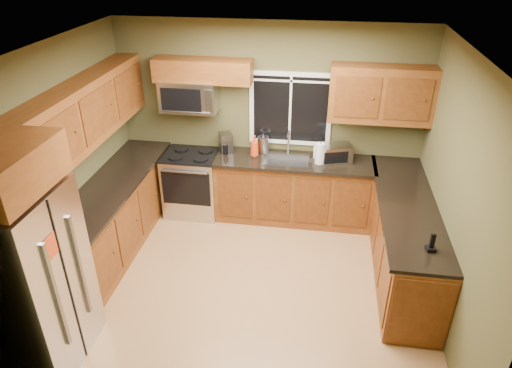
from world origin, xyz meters
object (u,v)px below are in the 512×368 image
(paper_towel_roll, at_px, (320,153))
(microwave, at_px, (189,96))
(kettle, at_px, (263,144))
(cordless_phone, at_px, (431,246))
(refrigerator, at_px, (31,281))
(range, at_px, (193,183))
(coffee_maker, at_px, (226,143))
(soap_bottle_b, at_px, (317,150))
(toaster_oven, at_px, (336,153))
(soap_bottle_a, at_px, (254,146))

(paper_towel_roll, bearing_deg, microwave, 174.43)
(kettle, xyz_separation_m, cordless_phone, (1.92, -1.99, -0.08))
(microwave, xyz_separation_m, kettle, (1.00, 0.04, -0.66))
(refrigerator, xyz_separation_m, range, (0.69, 2.77, -0.43))
(coffee_maker, distance_m, kettle, 0.52)
(microwave, relative_size, cordless_phone, 3.93)
(soap_bottle_b, bearing_deg, kettle, 177.08)
(coffee_maker, height_order, kettle, kettle)
(coffee_maker, distance_m, paper_towel_roll, 1.32)
(paper_towel_roll, bearing_deg, toaster_oven, 23.58)
(coffee_maker, bearing_deg, paper_towel_roll, -7.22)
(coffee_maker, relative_size, paper_towel_roll, 0.87)
(toaster_oven, bearing_deg, microwave, 177.71)
(paper_towel_roll, height_order, cordless_phone, paper_towel_roll)
(refrigerator, relative_size, kettle, 6.20)
(cordless_phone, bearing_deg, toaster_oven, 116.17)
(microwave, distance_m, cordless_phone, 3.58)
(toaster_oven, relative_size, cordless_phone, 2.33)
(paper_towel_roll, xyz_separation_m, soap_bottle_a, (-0.89, 0.08, 0.01))
(toaster_oven, relative_size, coffee_maker, 1.65)
(kettle, bearing_deg, microwave, -177.47)
(refrigerator, height_order, cordless_phone, refrigerator)
(coffee_maker, height_order, paper_towel_roll, paper_towel_roll)
(range, relative_size, microwave, 1.23)
(range, relative_size, soap_bottle_b, 4.39)
(toaster_oven, bearing_deg, soap_bottle_b, 161.39)
(toaster_oven, relative_size, soap_bottle_b, 2.11)
(kettle, distance_m, soap_bottle_b, 0.75)
(microwave, height_order, toaster_oven, microwave)
(paper_towel_roll, xyz_separation_m, soap_bottle_b, (-0.04, 0.18, -0.04))
(range, bearing_deg, microwave, 90.02)
(microwave, bearing_deg, range, -89.98)
(kettle, relative_size, soap_bottle_a, 0.97)
(microwave, xyz_separation_m, cordless_phone, (2.92, -1.94, -0.73))
(refrigerator, relative_size, soap_bottle_a, 6.01)
(toaster_oven, height_order, cordless_phone, toaster_oven)
(range, height_order, soap_bottle_b, soap_bottle_b)
(range, relative_size, coffee_maker, 3.43)
(soap_bottle_a, height_order, cordless_phone, soap_bottle_a)
(range, relative_size, kettle, 3.23)
(range, bearing_deg, paper_towel_roll, -1.23)
(coffee_maker, xyz_separation_m, soap_bottle_a, (0.42, -0.09, 0.02))
(microwave, height_order, cordless_phone, microwave)
(refrigerator, bearing_deg, coffee_maker, 68.02)
(coffee_maker, bearing_deg, refrigerator, -111.98)
(kettle, bearing_deg, range, -169.77)
(soap_bottle_b, bearing_deg, soap_bottle_a, -173.23)
(soap_bottle_a, bearing_deg, cordless_phone, -42.43)
(range, distance_m, cordless_phone, 3.47)
(soap_bottle_a, xyz_separation_m, soap_bottle_b, (0.85, 0.10, -0.04))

